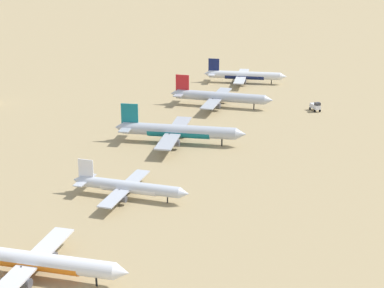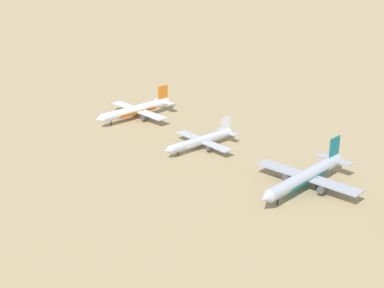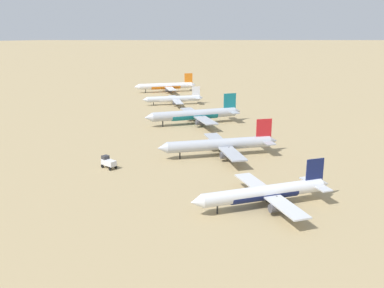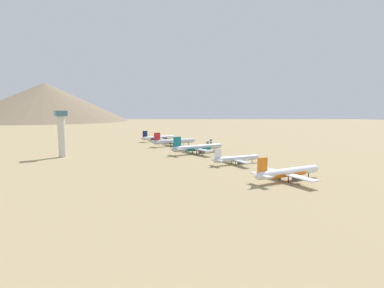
{
  "view_description": "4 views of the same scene",
  "coord_description": "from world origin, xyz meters",
  "px_view_note": "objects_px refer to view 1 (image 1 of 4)",
  "views": [
    {
      "loc": [
        30.61,
        -208.07,
        71.31
      ],
      "look_at": [
        6.62,
        -20.4,
        6.87
      ],
      "focal_mm": 60.64,
      "sensor_mm": 36.0,
      "label": 1
    },
    {
      "loc": [
        156.82,
        83.41,
        82.49
      ],
      "look_at": [
        2.68,
        -44.38,
        5.76
      ],
      "focal_mm": 56.25,
      "sensor_mm": 36.0,
      "label": 2
    },
    {
      "loc": [
        72.24,
        180.87,
        46.01
      ],
      "look_at": [
        18.84,
        45.67,
        4.75
      ],
      "focal_mm": 41.28,
      "sensor_mm": 36.0,
      "label": 3
    },
    {
      "loc": [
        -129.59,
        -175.61,
        32.18
      ],
      "look_at": [
        -1.62,
        5.38,
        6.64
      ],
      "focal_mm": 28.06,
      "sensor_mm": 36.0,
      "label": 4
    }
  ],
  "objects_px": {
    "parked_jet_2": "(178,131)",
    "parked_jet_3": "(219,97)",
    "parked_jet_1": "(128,187)",
    "parked_jet_4": "(244,75)",
    "service_truck": "(315,106)",
    "parked_jet_0": "(36,261)"
  },
  "relations": [
    {
      "from": "parked_jet_3",
      "to": "service_truck",
      "type": "xyz_separation_m",
      "value": [
        38.88,
        -1.55,
        -2.11
      ]
    },
    {
      "from": "parked_jet_1",
      "to": "service_truck",
      "type": "height_order",
      "value": "parked_jet_1"
    },
    {
      "from": "parked_jet_3",
      "to": "parked_jet_4",
      "type": "bearing_deg",
      "value": 79.63
    },
    {
      "from": "parked_jet_2",
      "to": "parked_jet_4",
      "type": "distance_m",
      "value": 93.13
    },
    {
      "from": "parked_jet_0",
      "to": "parked_jet_3",
      "type": "relative_size",
      "value": 0.95
    },
    {
      "from": "parked_jet_2",
      "to": "service_truck",
      "type": "distance_m",
      "value": 67.68
    },
    {
      "from": "parked_jet_0",
      "to": "parked_jet_1",
      "type": "height_order",
      "value": "parked_jet_0"
    },
    {
      "from": "parked_jet_1",
      "to": "service_truck",
      "type": "xyz_separation_m",
      "value": [
        55.38,
        94.72,
        -1.2
      ]
    },
    {
      "from": "parked_jet_1",
      "to": "parked_jet_2",
      "type": "xyz_separation_m",
      "value": [
        6.54,
        47.92,
        1.12
      ]
    },
    {
      "from": "parked_jet_1",
      "to": "parked_jet_4",
      "type": "xyz_separation_m",
      "value": [
        24.38,
        139.33,
        0.47
      ]
    },
    {
      "from": "parked_jet_1",
      "to": "parked_jet_2",
      "type": "height_order",
      "value": "parked_jet_2"
    },
    {
      "from": "parked_jet_0",
      "to": "parked_jet_3",
      "type": "bearing_deg",
      "value": 79.28
    },
    {
      "from": "parked_jet_2",
      "to": "service_truck",
      "type": "relative_size",
      "value": 8.03
    },
    {
      "from": "parked_jet_2",
      "to": "parked_jet_3",
      "type": "xyz_separation_m",
      "value": [
        9.96,
        48.35,
        -0.2
      ]
    },
    {
      "from": "parked_jet_3",
      "to": "parked_jet_4",
      "type": "relative_size",
      "value": 1.1
    },
    {
      "from": "parked_jet_0",
      "to": "parked_jet_2",
      "type": "xyz_separation_m",
      "value": [
        16.58,
        91.83,
        0.48
      ]
    },
    {
      "from": "parked_jet_0",
      "to": "parked_jet_4",
      "type": "bearing_deg",
      "value": 79.36
    },
    {
      "from": "parked_jet_3",
      "to": "service_truck",
      "type": "relative_size",
      "value": 7.56
    },
    {
      "from": "parked_jet_1",
      "to": "service_truck",
      "type": "bearing_deg",
      "value": 59.68
    },
    {
      "from": "parked_jet_1",
      "to": "parked_jet_4",
      "type": "distance_m",
      "value": 141.45
    },
    {
      "from": "parked_jet_0",
      "to": "parked_jet_3",
      "type": "distance_m",
      "value": 142.66
    },
    {
      "from": "parked_jet_3",
      "to": "parked_jet_4",
      "type": "xyz_separation_m",
      "value": [
        7.88,
        43.06,
        -0.45
      ]
    }
  ]
}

